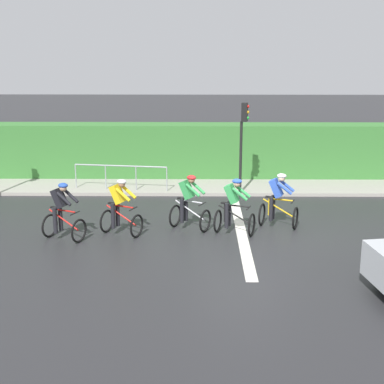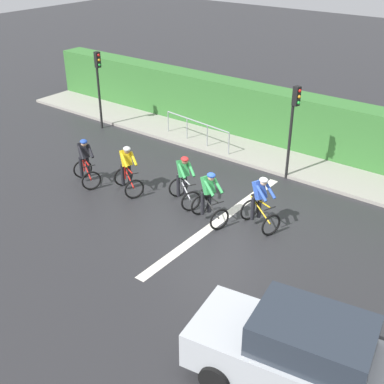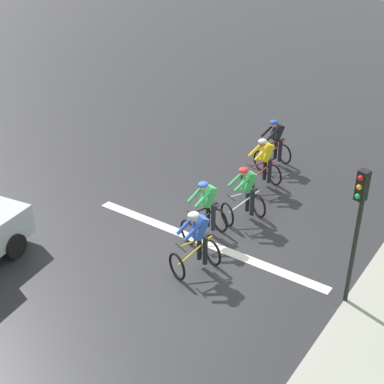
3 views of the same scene
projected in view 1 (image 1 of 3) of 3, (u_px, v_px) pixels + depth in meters
ground_plane at (244, 233)px, 16.89m from camera, size 80.00×80.00×0.00m
sidewalk_kerb at (181, 185)px, 22.02m from camera, size 2.80×23.83×0.12m
stone_wall_low at (181, 175)px, 22.85m from camera, size 0.44×23.83×0.42m
hedge_wall at (181, 152)px, 22.90m from camera, size 1.10×23.83×2.21m
road_marking_stop_line at (241, 233)px, 16.89m from camera, size 7.00×0.30×0.01m
cyclist_lead at (62, 213)px, 16.13m from camera, size 1.08×1.27×1.66m
cyclist_second at (120, 208)px, 16.53m from camera, size 1.08×1.27×1.66m
cyclist_mid at (189, 203)px, 17.00m from camera, size 1.11×1.27×1.66m
cyclist_fourth at (234, 208)px, 16.57m from camera, size 1.01×1.25×1.66m
cyclist_trailing at (278, 201)px, 17.19m from camera, size 1.02×1.25×1.66m
traffic_light_near_crossing at (243, 135)px, 20.08m from camera, size 0.24×0.31×3.34m
pedestrian_railing_kerbside at (121, 172)px, 20.98m from camera, size 0.50×3.43×1.03m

